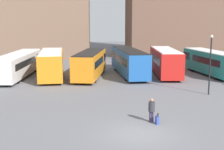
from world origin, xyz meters
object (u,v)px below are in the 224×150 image
at_px(bus_1, 51,63).
at_px(bus_2, 90,64).
at_px(lamp_post_1, 210,60).
at_px(bus_0, 19,64).
at_px(traveler, 152,108).
at_px(bus_3, 129,61).
at_px(bus_4, 165,61).
at_px(suitcase, 157,120).
at_px(bus_5, 211,62).

height_order(bus_1, bus_2, bus_1).
distance_m(bus_2, lamp_post_1, 14.30).
bearing_deg(bus_0, traveler, -140.52).
bearing_deg(traveler, bus_2, 7.95).
bearing_deg(bus_3, lamp_post_1, -156.14).
bearing_deg(bus_3, bus_2, 103.26).
height_order(bus_2, bus_4, bus_4).
relative_size(traveler, suitcase, 2.10).
height_order(bus_2, bus_5, bus_2).
relative_size(bus_2, suitcase, 13.18).
distance_m(bus_5, lamp_post_1, 11.14).
bearing_deg(traveler, bus_3, -7.83).
bearing_deg(bus_4, bus_2, 98.72).
bearing_deg(bus_5, bus_3, 78.62).
xyz_separation_m(bus_2, suitcase, (4.58, -17.00, -1.37)).
bearing_deg(bus_1, bus_0, 71.76).
height_order(bus_3, lamp_post_1, lamp_post_1).
bearing_deg(bus_0, suitcase, -140.53).
xyz_separation_m(bus_1, lamp_post_1, (15.30, -9.17, 1.49)).
xyz_separation_m(bus_1, bus_4, (13.55, 0.95, 0.03)).
bearing_deg(bus_5, bus_1, 84.95).
height_order(bus_1, suitcase, bus_1).
relative_size(bus_4, suitcase, 12.90).
height_order(bus_3, suitcase, bus_3).
xyz_separation_m(bus_0, traveler, (12.73, -17.43, -0.58)).
bearing_deg(bus_2, bus_3, -61.93).
xyz_separation_m(bus_2, lamp_post_1, (10.83, -9.20, 1.54)).
distance_m(bus_0, bus_3, 13.17).
xyz_separation_m(bus_1, traveler, (8.75, -16.55, -0.73)).
distance_m(bus_4, lamp_post_1, 10.37).
relative_size(bus_0, bus_3, 1.04).
bearing_deg(bus_0, lamp_post_1, -114.19).
xyz_separation_m(bus_2, bus_4, (9.08, 0.92, 0.08)).
height_order(bus_4, lamp_post_1, lamp_post_1).
bearing_deg(bus_3, bus_0, 87.62).
height_order(bus_1, bus_5, bus_1).
bearing_deg(suitcase, bus_1, 21.55).
height_order(bus_5, traveler, bus_5).
relative_size(bus_4, bus_5, 0.92).
bearing_deg(bus_2, bus_4, -75.15).
bearing_deg(bus_2, bus_0, 93.36).
bearing_deg(bus_4, lamp_post_1, -167.21).
relative_size(bus_2, traveler, 6.26).
distance_m(bus_3, bus_5, 10.09).
distance_m(bus_0, bus_1, 4.08).
relative_size(bus_0, bus_4, 1.27).
distance_m(bus_4, bus_5, 5.69).
height_order(bus_2, traveler, bus_2).
xyz_separation_m(traveler, suitcase, (0.30, -0.42, -0.69)).
xyz_separation_m(bus_1, suitcase, (9.05, -16.97, -1.42)).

